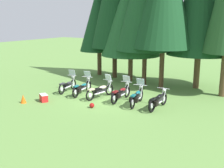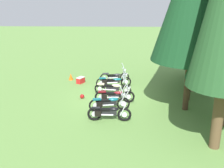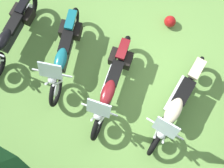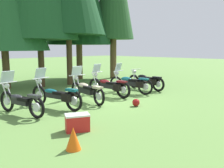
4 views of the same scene
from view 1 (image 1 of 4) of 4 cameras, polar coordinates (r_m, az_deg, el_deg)
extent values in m
plane|color=#608C42|center=(16.85, -0.52, -3.09)|extent=(80.00, 80.00, 0.00)
torus|color=black|center=(19.32, -7.78, -0.04)|extent=(0.22, 0.69, 0.68)
cylinder|color=silver|center=(19.32, -7.78, -0.04)|extent=(0.10, 0.27, 0.27)
torus|color=black|center=(18.11, -10.07, -1.02)|extent=(0.22, 0.69, 0.68)
cylinder|color=silver|center=(18.11, -10.07, -1.02)|extent=(0.10, 0.27, 0.27)
cube|color=black|center=(18.69, -8.89, -0.25)|extent=(0.32, 0.75, 0.20)
ellipsoid|color=#2D2D33|center=(18.83, -8.59, 0.24)|extent=(0.33, 0.55, 0.15)
cube|color=black|center=(18.50, -9.22, -0.11)|extent=(0.31, 0.52, 0.10)
cube|color=#2D2D33|center=(18.10, -9.97, 0.04)|extent=(0.25, 0.47, 0.08)
cylinder|color=silver|center=(19.24, -8.08, 0.80)|extent=(0.11, 0.34, 0.65)
cylinder|color=silver|center=(19.17, -7.71, 0.77)|extent=(0.11, 0.34, 0.65)
cylinder|color=silver|center=(19.07, -8.04, 1.73)|extent=(0.63, 0.15, 0.04)
sphere|color=silver|center=(19.17, -7.90, 1.43)|extent=(0.20, 0.20, 0.17)
cylinder|color=silver|center=(18.51, -8.82, -0.60)|extent=(0.21, 0.73, 0.08)
cube|color=silver|center=(19.05, -8.03, 2.27)|extent=(0.46, 0.23, 0.39)
torus|color=black|center=(18.63, -4.76, -0.39)|extent=(0.22, 0.73, 0.72)
cylinder|color=silver|center=(18.63, -4.76, -0.39)|extent=(0.10, 0.29, 0.28)
torus|color=black|center=(17.19, -7.32, -1.62)|extent=(0.22, 0.73, 0.72)
cylinder|color=silver|center=(17.19, -7.32, -1.62)|extent=(0.10, 0.29, 0.28)
cube|color=black|center=(17.88, -5.99, -0.70)|extent=(0.33, 0.86, 0.20)
ellipsoid|color=#14606B|center=(18.06, -5.65, -0.16)|extent=(0.33, 0.63, 0.16)
cube|color=black|center=(17.66, -6.36, -0.58)|extent=(0.30, 0.59, 0.10)
cube|color=#14606B|center=(17.17, -7.22, -0.44)|extent=(0.24, 0.46, 0.08)
cylinder|color=silver|center=(18.54, -5.04, 0.48)|extent=(0.10, 0.34, 0.65)
cylinder|color=silver|center=(18.48, -4.68, 0.44)|extent=(0.10, 0.34, 0.65)
cylinder|color=silver|center=(18.37, -5.00, 1.44)|extent=(0.73, 0.17, 0.04)
sphere|color=silver|center=(18.48, -4.86, 1.13)|extent=(0.20, 0.20, 0.17)
cylinder|color=silver|center=(17.69, -5.96, -1.09)|extent=(0.23, 0.84, 0.08)
cube|color=silver|center=(18.36, -4.98, 2.00)|extent=(0.46, 0.23, 0.39)
cube|color=black|center=(17.40, -7.40, -1.10)|extent=(0.20, 0.34, 0.26)
cube|color=black|center=(17.27, -6.60, -1.19)|extent=(0.20, 0.34, 0.26)
torus|color=black|center=(17.69, -0.51, -1.16)|extent=(0.19, 0.68, 0.68)
cylinder|color=silver|center=(17.69, -0.51, -1.16)|extent=(0.09, 0.27, 0.26)
torus|color=black|center=(16.51, -4.41, -2.25)|extent=(0.19, 0.68, 0.68)
cylinder|color=silver|center=(16.51, -4.41, -2.25)|extent=(0.09, 0.27, 0.26)
cube|color=black|center=(17.06, -2.39, -1.31)|extent=(0.35, 0.86, 0.26)
ellipsoid|color=beige|center=(17.18, -1.86, -0.66)|extent=(0.37, 0.63, 0.20)
cube|color=black|center=(16.87, -2.94, -1.05)|extent=(0.34, 0.59, 0.10)
cube|color=beige|center=(16.48, -4.23, -1.11)|extent=(0.27, 0.47, 0.08)
cylinder|color=silver|center=(17.63, -0.85, -0.21)|extent=(0.09, 0.34, 0.65)
cylinder|color=silver|center=(17.52, -0.43, -0.30)|extent=(0.09, 0.34, 0.65)
cylinder|color=silver|center=(17.44, -0.82, 0.78)|extent=(0.75, 0.14, 0.04)
sphere|color=silver|center=(17.53, -0.62, 0.44)|extent=(0.19, 0.19, 0.17)
cylinder|color=silver|center=(16.86, -2.47, -1.82)|extent=(0.20, 0.84, 0.08)
cube|color=silver|center=(17.42, -0.77, 1.37)|extent=(0.46, 0.21, 0.39)
torus|color=black|center=(17.19, 3.04, -1.52)|extent=(0.16, 0.73, 0.72)
cylinder|color=silver|center=(17.19, 3.04, -1.52)|extent=(0.07, 0.28, 0.28)
torus|color=black|center=(15.80, 0.47, -2.83)|extent=(0.16, 0.73, 0.72)
cylinder|color=silver|center=(15.80, 0.47, -2.83)|extent=(0.07, 0.28, 0.28)
cube|color=black|center=(16.47, 1.81, -1.80)|extent=(0.26, 0.81, 0.24)
ellipsoid|color=maroon|center=(16.62, 2.17, -1.14)|extent=(0.29, 0.59, 0.18)
cube|color=black|center=(16.24, 1.46, -1.58)|extent=(0.27, 0.55, 0.10)
cube|color=maroon|center=(15.78, 0.61, -1.58)|extent=(0.22, 0.45, 0.08)
cylinder|color=silver|center=(17.10, 2.74, -0.57)|extent=(0.07, 0.34, 0.65)
cylinder|color=silver|center=(17.04, 3.20, -0.63)|extent=(0.07, 0.34, 0.65)
cylinder|color=silver|center=(16.92, 2.86, 0.45)|extent=(0.70, 0.08, 0.04)
sphere|color=silver|center=(17.03, 2.99, 0.11)|extent=(0.18, 0.18, 0.17)
cylinder|color=silver|center=(16.28, 1.92, -2.28)|extent=(0.13, 0.80, 0.08)
cube|color=silver|center=(16.90, 2.90, 1.06)|extent=(0.45, 0.18, 0.39)
cube|color=black|center=(16.02, 0.30, -2.24)|extent=(0.16, 0.33, 0.26)
cube|color=black|center=(15.87, 1.33, -2.39)|extent=(0.16, 0.33, 0.26)
torus|color=black|center=(16.44, 5.78, -2.25)|extent=(0.23, 0.73, 0.73)
cylinder|color=silver|center=(16.44, 5.78, -2.25)|extent=(0.10, 0.29, 0.29)
torus|color=black|center=(15.03, 4.15, -3.69)|extent=(0.23, 0.73, 0.73)
cylinder|color=silver|center=(15.03, 4.15, -3.69)|extent=(0.10, 0.29, 0.29)
cube|color=black|center=(15.70, 5.01, -2.53)|extent=(0.34, 0.78, 0.27)
ellipsoid|color=#14606B|center=(15.85, 5.25, -1.77)|extent=(0.34, 0.57, 0.21)
cube|color=black|center=(15.47, 4.79, -2.25)|extent=(0.32, 0.54, 0.10)
cube|color=#14606B|center=(15.01, 4.27, -2.34)|extent=(0.26, 0.47, 0.08)
cylinder|color=silver|center=(16.32, 5.50, -1.27)|extent=(0.11, 0.34, 0.65)
cylinder|color=silver|center=(16.28, 5.99, -1.32)|extent=(0.11, 0.34, 0.65)
cylinder|color=silver|center=(16.15, 5.69, -0.20)|extent=(0.77, 0.18, 0.04)
sphere|color=silver|center=(16.26, 5.77, -0.55)|extent=(0.20, 0.20, 0.17)
cylinder|color=silver|center=(15.54, 5.26, -3.08)|extent=(0.22, 0.76, 0.08)
cube|color=silver|center=(16.13, 5.73, 0.43)|extent=(0.46, 0.23, 0.39)
cube|color=black|center=(15.23, 3.83, -3.07)|extent=(0.20, 0.34, 0.26)
cube|color=black|center=(15.14, 4.95, -3.19)|extent=(0.20, 0.34, 0.26)
torus|color=black|center=(15.92, 10.34, -2.96)|extent=(0.12, 0.70, 0.70)
cylinder|color=silver|center=(15.92, 10.34, -2.96)|extent=(0.05, 0.27, 0.27)
torus|color=black|center=(14.61, 8.00, -4.35)|extent=(0.12, 0.70, 0.70)
cylinder|color=silver|center=(14.61, 8.00, -4.35)|extent=(0.05, 0.27, 0.27)
cube|color=black|center=(15.23, 9.24, -3.19)|extent=(0.20, 0.75, 0.27)
ellipsoid|color=black|center=(15.36, 9.58, -2.42)|extent=(0.24, 0.53, 0.21)
cube|color=black|center=(15.01, 8.93, -2.89)|extent=(0.23, 0.50, 0.10)
cube|color=black|center=(14.58, 8.17, -3.05)|extent=(0.18, 0.44, 0.08)
cylinder|color=silver|center=(15.82, 10.06, -1.94)|extent=(0.05, 0.34, 0.65)
cylinder|color=silver|center=(15.76, 10.54, -2.01)|extent=(0.05, 0.34, 0.65)
cylinder|color=silver|center=(15.64, 10.23, -0.84)|extent=(0.74, 0.04, 0.04)
sphere|color=silver|center=(15.75, 10.35, -1.20)|extent=(0.17, 0.17, 0.17)
cylinder|color=silver|center=(15.06, 9.37, -3.77)|extent=(0.09, 0.74, 0.08)
cube|color=black|center=(14.81, 7.82, -3.69)|extent=(0.14, 0.32, 0.26)
cube|color=black|center=(14.69, 8.88, -3.87)|extent=(0.14, 0.32, 0.26)
cylinder|color=#4C3823|center=(24.05, -2.53, 4.28)|extent=(0.35, 0.35, 2.01)
cone|color=#143D1E|center=(23.76, -2.62, 13.25)|extent=(3.21, 3.21, 5.48)
cylinder|color=#42301E|center=(22.81, 0.55, 4.33)|extent=(0.36, 0.36, 2.42)
cylinder|color=brown|center=(21.80, 3.72, 3.25)|extent=(0.35, 0.35, 1.94)
cone|color=#1E5128|center=(21.48, 3.89, 14.29)|extent=(4.45, 4.45, 6.41)
cylinder|color=#42301E|center=(20.37, 6.50, 3.28)|extent=(0.32, 0.32, 2.50)
cylinder|color=#42301E|center=(19.33, 9.92, 3.06)|extent=(0.32, 0.32, 2.78)
cylinder|color=brown|center=(20.17, 16.63, 2.42)|extent=(0.40, 0.40, 2.29)
cylinder|color=brown|center=(18.54, 21.54, 1.72)|extent=(0.43, 0.43, 2.66)
cube|color=red|center=(16.85, -13.53, -2.77)|extent=(0.69, 0.60, 0.39)
cube|color=silver|center=(16.79, -13.57, -2.05)|extent=(0.70, 0.61, 0.04)
cone|color=#EA590F|center=(16.85, -17.38, -2.86)|extent=(0.32, 0.32, 0.48)
sphere|color=maroon|center=(15.29, -4.06, -4.31)|extent=(0.27, 0.27, 0.27)
camera|label=2|loc=(15.54, 59.48, 11.56)|focal=43.42mm
camera|label=3|loc=(17.95, 2.89, 19.63)|focal=51.97mm
camera|label=4|loc=(16.89, -34.00, 1.91)|focal=38.28mm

